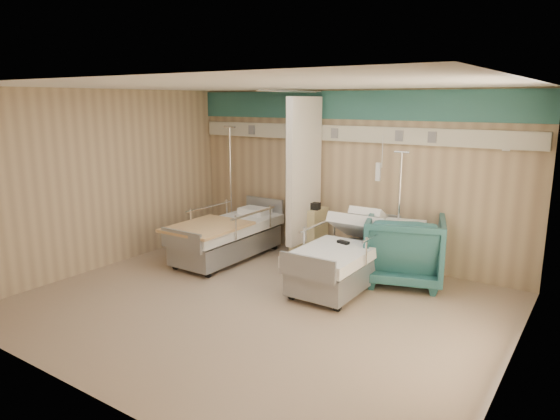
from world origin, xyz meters
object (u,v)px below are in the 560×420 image
Objects in this scene: bed_left at (228,241)px; iv_stand_right at (397,253)px; bedside_cabinet at (309,232)px; visitor_armchair at (405,249)px; iv_stand_left at (231,218)px; bed_right at (345,264)px.

bed_left is 2.79m from iv_stand_right.
bedside_cabinet is 1.66m from iv_stand_right.
visitor_armchair is 3.50m from iv_stand_left.
iv_stand_left is at bearing 177.32° from iv_stand_right.
iv_stand_right is (2.70, 0.71, 0.08)m from bed_left.
bedside_cabinet is 0.44× the size of iv_stand_right.
iv_stand_left is at bearing 162.93° from bed_right.
bed_left is at bearing 180.00° from bed_right.
iv_stand_left is (-3.33, 0.16, 0.05)m from iv_stand_right.
bed_left is at bearing -54.15° from iv_stand_left.
iv_stand_right is at bearing 14.78° from bed_left.
bedside_cabinet is at bearing 173.51° from iv_stand_right.
iv_stand_left is at bearing 125.85° from bed_left.
iv_stand_right is 3.33m from iv_stand_left.
iv_stand_right is at bearing -53.23° from visitor_armchair.
iv_stand_left is (-3.49, 0.27, -0.06)m from visitor_armchair.
bedside_cabinet is 1.68m from iv_stand_left.
iv_stand_right is (-0.16, 0.11, -0.12)m from visitor_armchair.
bed_left is at bearing -6.06° from visitor_armchair.
bed_left is 2.54× the size of bedside_cabinet.
visitor_armchair is (1.81, -0.30, 0.08)m from bedside_cabinet.
visitor_armchair is at bearing -4.40° from iv_stand_left.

